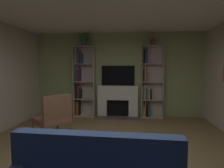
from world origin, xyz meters
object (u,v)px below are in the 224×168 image
(fireplace, at_px, (118,100))
(tv, at_px, (118,76))
(bookshelf_right, at_px, (149,85))
(armchair, at_px, (54,117))
(vase_with_flowers, at_px, (153,41))
(bookshelf_left, at_px, (82,82))
(potted_plant, at_px, (84,39))

(fireplace, relative_size, tv, 1.30)
(bookshelf_right, distance_m, armchair, 3.21)
(vase_with_flowers, xyz_separation_m, armchair, (-2.33, -2.19, -1.89))
(bookshelf_left, bearing_deg, potted_plant, -19.51)
(bookshelf_left, height_order, bookshelf_right, same)
(fireplace, xyz_separation_m, tv, (0.00, 0.10, 0.80))
(tv, bearing_deg, vase_with_flowers, -6.22)
(bookshelf_right, height_order, armchair, bookshelf_right)
(tv, height_order, bookshelf_left, bookshelf_left)
(fireplace, relative_size, bookshelf_left, 0.61)
(tv, xyz_separation_m, bookshelf_left, (-1.19, -0.09, -0.20))
(fireplace, xyz_separation_m, armchair, (-1.24, -2.21, -0.01))
(bookshelf_left, bearing_deg, tv, 4.23)
(bookshelf_left, bearing_deg, fireplace, -0.62)
(tv, xyz_separation_m, vase_with_flowers, (1.09, -0.12, 1.08))
(tv, height_order, vase_with_flowers, vase_with_flowers)
(bookshelf_right, xyz_separation_m, vase_with_flowers, (0.09, -0.05, 1.37))
(bookshelf_right, distance_m, vase_with_flowers, 1.37)
(fireplace, relative_size, bookshelf_right, 0.61)
(tv, relative_size, vase_with_flowers, 2.72)
(vase_with_flowers, bearing_deg, tv, 173.78)
(bookshelf_left, distance_m, potted_plant, 1.39)
(fireplace, xyz_separation_m, bookshelf_right, (1.00, 0.03, 0.51))
(fireplace, height_order, bookshelf_right, bookshelf_right)
(tv, relative_size, potted_plant, 2.58)
(bookshelf_right, distance_m, potted_plant, 2.56)
(bookshelf_right, bearing_deg, vase_with_flowers, -28.47)
(bookshelf_left, relative_size, armchair, 2.23)
(tv, bearing_deg, bookshelf_left, -175.77)
(potted_plant, height_order, vase_with_flowers, potted_plant)
(fireplace, height_order, bookshelf_left, bookshelf_left)
(bookshelf_left, xyz_separation_m, potted_plant, (0.09, -0.03, 1.39))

